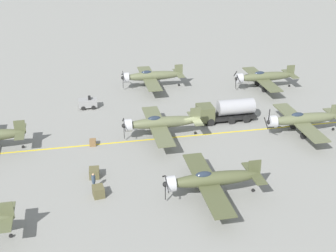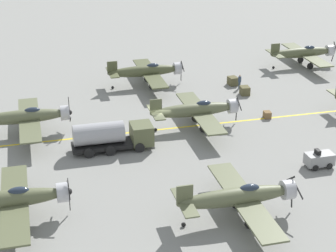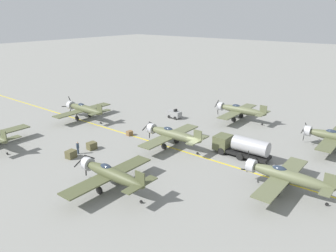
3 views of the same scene
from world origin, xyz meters
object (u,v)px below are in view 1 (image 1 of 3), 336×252
(supply_crate_outboard, at_px, (98,191))
(airplane_near_right, at_px, (264,77))
(supply_crate_mid_lane, at_px, (93,142))
(airplane_mid_left, at_px, (211,180))
(airplane_near_center, at_px, (302,119))
(ground_crew_walking, at_px, (94,180))
(airplane_mid_right, at_px, (151,76))
(fuel_tanker, at_px, (226,110))
(airplane_mid_center, at_px, (160,123))
(tow_tractor, at_px, (88,103))
(supply_crate_by_tanker, at_px, (94,173))

(supply_crate_outboard, bearing_deg, airplane_near_right, -47.41)
(supply_crate_mid_lane, bearing_deg, airplane_mid_left, -142.01)
(airplane_near_center, height_order, ground_crew_walking, airplane_near_center)
(airplane_mid_right, relative_size, fuel_tanker, 1.50)
(airplane_mid_center, distance_m, airplane_near_center, 18.02)
(tow_tractor, bearing_deg, airplane_near_right, -85.18)
(fuel_tanker, bearing_deg, supply_crate_outboard, 129.53)
(airplane_mid_center, relative_size, fuel_tanker, 1.50)
(tow_tractor, bearing_deg, airplane_mid_left, -157.51)
(airplane_mid_left, relative_size, supply_crate_by_tanker, 9.44)
(airplane_near_right, height_order, supply_crate_outboard, airplane_near_right)
(airplane_mid_left, height_order, fuel_tanker, airplane_mid_left)
(airplane_mid_right, height_order, airplane_mid_left, same)
(airplane_mid_center, xyz_separation_m, ground_crew_walking, (-10.36, 8.95, -1.02))
(supply_crate_by_tanker, xyz_separation_m, supply_crate_mid_lane, (7.58, -0.30, -0.15))
(airplane_mid_center, xyz_separation_m, airplane_mid_left, (-14.25, -2.30, 0.00))
(airplane_mid_center, bearing_deg, supply_crate_mid_lane, 100.59)
(airplane_mid_center, relative_size, supply_crate_mid_lane, 13.24)
(tow_tractor, xyz_separation_m, supply_crate_mid_lane, (-12.04, 0.07, -0.41))
(tow_tractor, bearing_deg, ground_crew_walking, 178.56)
(fuel_tanker, distance_m, tow_tractor, 19.90)
(airplane_mid_right, bearing_deg, airplane_mid_center, -177.97)
(airplane_mid_center, height_order, fuel_tanker, airplane_mid_center)
(tow_tractor, distance_m, ground_crew_walking, 21.94)
(airplane_mid_left, relative_size, supply_crate_outboard, 9.24)
(airplane_mid_center, distance_m, supply_crate_outboard, 14.68)
(airplane_mid_left, bearing_deg, supply_crate_outboard, 75.35)
(airplane_mid_right, bearing_deg, ground_crew_walking, 167.24)
(airplane_mid_left, bearing_deg, airplane_near_center, -55.24)
(airplane_near_right, bearing_deg, airplane_mid_center, 138.75)
(airplane_mid_center, relative_size, airplane_near_right, 1.00)
(supply_crate_mid_lane, bearing_deg, airplane_near_right, -62.71)
(airplane_mid_center, xyz_separation_m, supply_crate_by_tanker, (-8.04, 8.76, -1.48))
(supply_crate_by_tanker, bearing_deg, airplane_mid_right, -22.48)
(airplane_near_right, relative_size, tow_tractor, 4.62)
(airplane_mid_left, xyz_separation_m, supply_crate_outboard, (2.42, 10.88, -1.47))
(airplane_near_right, distance_m, supply_crate_by_tanker, 35.77)
(supply_crate_by_tanker, distance_m, supply_crate_outboard, 3.78)
(airplane_mid_left, relative_size, supply_crate_mid_lane, 13.24)
(airplane_mid_right, distance_m, airplane_mid_left, 32.20)
(airplane_mid_center, bearing_deg, airplane_mid_right, 1.10)
(airplane_mid_center, bearing_deg, airplane_near_right, -46.92)
(airplane_mid_right, height_order, supply_crate_outboard, airplane_mid_right)
(airplane_mid_center, bearing_deg, supply_crate_by_tanker, 140.00)
(airplane_mid_right, relative_size, airplane_near_center, 1.00)
(airplane_mid_center, bearing_deg, ground_crew_walking, 146.62)
(airplane_near_center, distance_m, airplane_near_right, 16.60)
(airplane_near_center, bearing_deg, fuel_tanker, 70.46)
(airplane_mid_right, bearing_deg, supply_crate_outboard, 168.82)
(fuel_tanker, bearing_deg, airplane_near_center, -125.49)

